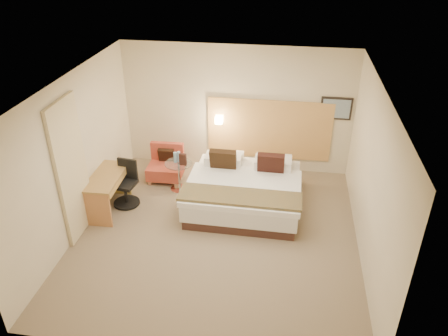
% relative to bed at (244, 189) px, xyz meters
% --- Properties ---
extents(floor, '(4.80, 5.00, 0.02)m').
position_rel_bed_xyz_m(floor, '(-0.36, -1.01, -0.34)').
color(floor, '#826F57').
rests_on(floor, ground).
extents(ceiling, '(4.80, 5.00, 0.02)m').
position_rel_bed_xyz_m(ceiling, '(-0.36, -1.01, 2.38)').
color(ceiling, white).
rests_on(ceiling, floor).
extents(wall_back, '(4.80, 0.02, 2.70)m').
position_rel_bed_xyz_m(wall_back, '(-0.36, 1.50, 1.02)').
color(wall_back, beige).
rests_on(wall_back, floor).
extents(wall_front, '(4.80, 0.02, 2.70)m').
position_rel_bed_xyz_m(wall_front, '(-0.36, -3.52, 1.02)').
color(wall_front, beige).
rests_on(wall_front, floor).
extents(wall_left, '(0.02, 5.00, 2.70)m').
position_rel_bed_xyz_m(wall_left, '(-2.77, -1.01, 1.02)').
color(wall_left, beige).
rests_on(wall_left, floor).
extents(wall_right, '(0.02, 5.00, 2.70)m').
position_rel_bed_xyz_m(wall_right, '(2.05, -1.01, 1.02)').
color(wall_right, beige).
rests_on(wall_right, floor).
extents(headboard_panel, '(2.60, 0.04, 1.30)m').
position_rel_bed_xyz_m(headboard_panel, '(0.34, 1.46, 0.62)').
color(headboard_panel, tan).
rests_on(headboard_panel, wall_back).
extents(art_frame, '(0.62, 0.03, 0.47)m').
position_rel_bed_xyz_m(art_frame, '(1.66, 1.47, 1.17)').
color(art_frame, black).
rests_on(art_frame, wall_back).
extents(art_canvas, '(0.54, 0.01, 0.39)m').
position_rel_bed_xyz_m(art_canvas, '(1.66, 1.45, 1.17)').
color(art_canvas, '#738B9F').
rests_on(art_canvas, wall_back).
extents(lamp_arm, '(0.02, 0.12, 0.02)m').
position_rel_bed_xyz_m(lamp_arm, '(-0.71, 1.41, 0.82)').
color(lamp_arm, silver).
rests_on(lamp_arm, wall_back).
extents(lamp_shade, '(0.15, 0.15, 0.15)m').
position_rel_bed_xyz_m(lamp_shade, '(-0.71, 1.35, 0.82)').
color(lamp_shade, '#FFEDC6').
rests_on(lamp_shade, wall_back).
extents(curtain, '(0.06, 0.90, 2.42)m').
position_rel_bed_xyz_m(curtain, '(-2.72, -1.26, 0.89)').
color(curtain, beige).
rests_on(curtain, wall_left).
extents(bottle_a, '(0.07, 0.07, 0.22)m').
position_rel_bed_xyz_m(bottle_a, '(-1.42, 0.36, 0.38)').
color(bottle_a, '#8EC0DC').
rests_on(bottle_a, side_table).
extents(bottle_b, '(0.07, 0.07, 0.22)m').
position_rel_bed_xyz_m(bottle_b, '(-1.36, 0.40, 0.38)').
color(bottle_b, '#96C6E8').
rests_on(bottle_b, side_table).
extents(menu_folder, '(0.15, 0.07, 0.24)m').
position_rel_bed_xyz_m(menu_folder, '(-1.25, 0.28, 0.39)').
color(menu_folder, '#321914').
rests_on(menu_folder, side_table).
extents(bed, '(2.14, 2.05, 1.02)m').
position_rel_bed_xyz_m(bed, '(0.00, 0.00, 0.00)').
color(bed, '#3C231E').
rests_on(bed, floor).
extents(lounge_chair, '(0.72, 0.63, 0.74)m').
position_rel_bed_xyz_m(lounge_chair, '(-1.75, 0.73, -0.04)').
color(lounge_chair, tan).
rests_on(lounge_chair, floor).
extents(side_table, '(0.59, 0.59, 0.61)m').
position_rel_bed_xyz_m(side_table, '(-1.36, 0.33, 0.01)').
color(side_table, white).
rests_on(side_table, floor).
extents(desk, '(0.57, 1.18, 0.73)m').
position_rel_bed_xyz_m(desk, '(-2.48, -0.55, 0.24)').
color(desk, '#A2793F').
rests_on(desk, floor).
extents(desk_chair, '(0.56, 0.56, 0.88)m').
position_rel_bed_xyz_m(desk_chair, '(-2.24, -0.30, 0.03)').
color(desk_chair, black).
rests_on(desk_chair, floor).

